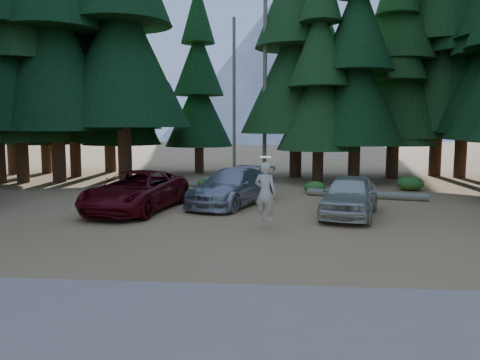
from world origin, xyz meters
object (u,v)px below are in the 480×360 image
(silver_minivan_right, at_px, (350,195))
(log_right, at_px, (366,195))
(log_mid, at_px, (211,186))
(silver_minivan_center, at_px, (232,187))
(log_left, at_px, (152,187))
(red_pickup, at_px, (136,191))
(frisbee_player, at_px, (265,192))

(silver_minivan_right, xyz_separation_m, log_right, (1.37, 4.22, -0.58))
(log_mid, bearing_deg, silver_minivan_center, -48.35)
(silver_minivan_center, bearing_deg, log_left, 158.51)
(silver_minivan_center, distance_m, log_right, 6.30)
(log_left, bearing_deg, silver_minivan_right, -31.74)
(silver_minivan_center, relative_size, silver_minivan_right, 1.16)
(red_pickup, bearing_deg, log_right, 31.67)
(silver_minivan_center, xyz_separation_m, log_mid, (-1.59, 5.13, -0.62))
(silver_minivan_center, relative_size, frisbee_player, 2.49)
(red_pickup, relative_size, log_left, 1.45)
(silver_minivan_center, bearing_deg, silver_minivan_right, -2.39)
(red_pickup, height_order, silver_minivan_right, red_pickup)
(silver_minivan_right, xyz_separation_m, log_mid, (-6.09, 7.14, -0.63))
(log_mid, relative_size, log_right, 0.56)
(silver_minivan_center, distance_m, log_left, 6.21)
(silver_minivan_center, bearing_deg, frisbee_player, -49.83)
(log_mid, bearing_deg, red_pickup, -81.80)
(red_pickup, height_order, log_left, red_pickup)
(silver_minivan_center, height_order, log_left, silver_minivan_center)
(silver_minivan_right, relative_size, log_mid, 1.49)
(log_mid, height_order, log_right, log_right)
(silver_minivan_right, distance_m, log_right, 4.48)
(silver_minivan_center, bearing_deg, red_pickup, -134.01)
(red_pickup, distance_m, log_left, 5.94)
(frisbee_player, bearing_deg, log_mid, -52.54)
(log_left, relative_size, log_mid, 1.28)
(red_pickup, relative_size, log_mid, 1.85)
(red_pickup, relative_size, silver_minivan_right, 1.24)
(silver_minivan_center, distance_m, silver_minivan_right, 4.92)
(red_pickup, height_order, frisbee_player, frisbee_player)
(silver_minivan_right, relative_size, frisbee_player, 2.14)
(silver_minivan_center, distance_m, frisbee_player, 4.73)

